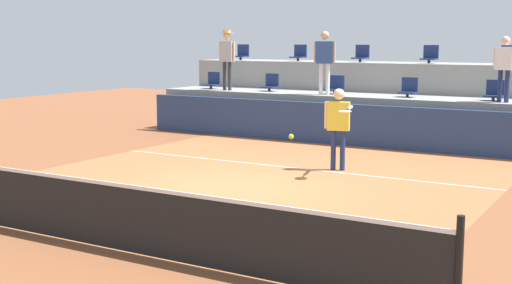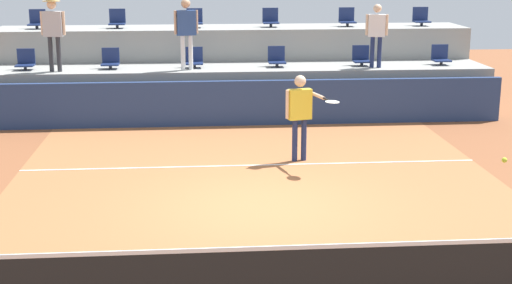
% 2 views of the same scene
% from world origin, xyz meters
% --- Properties ---
extents(ground_plane, '(40.00, 40.00, 0.00)m').
position_xyz_m(ground_plane, '(0.00, 0.00, 0.00)').
color(ground_plane, brown).
extents(court_inner_paint, '(9.00, 10.00, 0.01)m').
position_xyz_m(court_inner_paint, '(0.00, 1.00, 0.00)').
color(court_inner_paint, '#A36038').
rests_on(court_inner_paint, ground_plane).
extents(court_service_line, '(9.00, 0.06, 0.00)m').
position_xyz_m(court_service_line, '(0.00, 2.40, 0.01)').
color(court_service_line, silver).
rests_on(court_service_line, ground_plane).
extents(tennis_net, '(10.48, 0.08, 1.07)m').
position_xyz_m(tennis_net, '(0.00, -4.00, 0.50)').
color(tennis_net, black).
rests_on(tennis_net, ground_plane).
extents(sponsor_backboard, '(13.00, 0.16, 1.10)m').
position_xyz_m(sponsor_backboard, '(0.00, 6.00, 0.55)').
color(sponsor_backboard, navy).
rests_on(sponsor_backboard, ground_plane).
extents(seating_tier_lower, '(13.00, 1.80, 1.25)m').
position_xyz_m(seating_tier_lower, '(0.00, 7.30, 0.62)').
color(seating_tier_lower, gray).
rests_on(seating_tier_lower, ground_plane).
extents(seating_tier_upper, '(13.00, 1.80, 2.10)m').
position_xyz_m(seating_tier_upper, '(0.00, 9.10, 1.05)').
color(seating_tier_upper, gray).
rests_on(seating_tier_upper, ground_plane).
extents(stadium_chair_lower_far_left, '(0.44, 0.40, 0.52)m').
position_xyz_m(stadium_chair_lower_far_left, '(-5.31, 7.23, 1.46)').
color(stadium_chair_lower_far_left, '#2D2D33').
rests_on(stadium_chair_lower_far_left, seating_tier_lower).
extents(stadium_chair_lower_left, '(0.44, 0.40, 0.52)m').
position_xyz_m(stadium_chair_lower_left, '(-3.21, 7.23, 1.46)').
color(stadium_chair_lower_left, '#2D2D33').
rests_on(stadium_chair_lower_left, seating_tier_lower).
extents(stadium_chair_lower_mid_left, '(0.44, 0.40, 0.52)m').
position_xyz_m(stadium_chair_lower_mid_left, '(-1.09, 7.23, 1.46)').
color(stadium_chair_lower_mid_left, '#2D2D33').
rests_on(stadium_chair_lower_mid_left, seating_tier_lower).
extents(stadium_chair_lower_mid_right, '(0.44, 0.40, 0.52)m').
position_xyz_m(stadium_chair_lower_mid_right, '(1.03, 7.23, 1.46)').
color(stadium_chair_lower_mid_right, '#2D2D33').
rests_on(stadium_chair_lower_mid_right, seating_tier_lower).
extents(stadium_chair_lower_right, '(0.44, 0.40, 0.52)m').
position_xyz_m(stadium_chair_lower_right, '(3.24, 7.23, 1.46)').
color(stadium_chair_lower_right, '#2D2D33').
rests_on(stadium_chair_lower_right, seating_tier_lower).
extents(stadium_chair_upper_far_left, '(0.44, 0.40, 0.52)m').
position_xyz_m(stadium_chair_upper_far_left, '(-5.33, 9.03, 2.31)').
color(stadium_chair_upper_far_left, '#2D2D33').
rests_on(stadium_chair_upper_far_left, seating_tier_upper).
extents(stadium_chair_upper_left, '(0.44, 0.40, 0.52)m').
position_xyz_m(stadium_chair_upper_left, '(-3.18, 9.03, 2.31)').
color(stadium_chair_upper_left, '#2D2D33').
rests_on(stadium_chair_upper_left, seating_tier_upper).
extents(stadium_chair_upper_mid_left, '(0.44, 0.40, 0.52)m').
position_xyz_m(stadium_chair_upper_mid_left, '(-1.06, 9.03, 2.31)').
color(stadium_chair_upper_mid_left, '#2D2D33').
rests_on(stadium_chair_upper_mid_left, seating_tier_upper).
extents(stadium_chair_upper_mid_right, '(0.44, 0.40, 0.52)m').
position_xyz_m(stadium_chair_upper_mid_right, '(1.05, 9.03, 2.31)').
color(stadium_chair_upper_mid_right, '#2D2D33').
rests_on(stadium_chair_upper_mid_right, seating_tier_upper).
extents(stadium_chair_upper_right, '(0.44, 0.40, 0.52)m').
position_xyz_m(stadium_chair_upper_right, '(3.21, 9.03, 2.31)').
color(stadium_chair_upper_right, '#2D2D33').
rests_on(stadium_chair_upper_right, seating_tier_upper).
extents(tennis_player, '(0.96, 1.16, 1.75)m').
position_xyz_m(tennis_player, '(1.00, 2.65, 1.08)').
color(tennis_player, navy).
rests_on(tennis_player, ground_plane).
extents(spectator_with_hat, '(0.61, 0.47, 1.81)m').
position_xyz_m(spectator_with_hat, '(-4.51, 6.85, 2.37)').
color(spectator_with_hat, '#2D2D33').
rests_on(spectator_with_hat, seating_tier_lower).
extents(spectator_in_white, '(0.61, 0.28, 1.76)m').
position_xyz_m(spectator_in_white, '(-1.27, 6.85, 2.32)').
color(spectator_in_white, white).
rests_on(spectator_in_white, seating_tier_lower).
extents(spectator_leaning_on_rail, '(0.57, 0.27, 1.60)m').
position_xyz_m(spectator_leaning_on_rail, '(3.52, 6.85, 2.21)').
color(spectator_leaning_on_rail, navy).
rests_on(spectator_leaning_on_rail, seating_tier_lower).
extents(tennis_ball, '(0.07, 0.07, 0.07)m').
position_xyz_m(tennis_ball, '(2.78, -2.94, 1.54)').
color(tennis_ball, '#CCE033').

